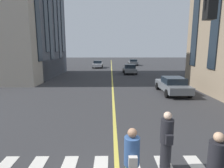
# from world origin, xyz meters

# --- Properties ---
(lane_centre_line) EXTENTS (80.00, 0.16, 0.01)m
(lane_centre_line) POSITION_xyz_m (20.00, 0.00, 0.00)
(lane_centre_line) COLOR #D8C64C
(lane_centre_line) RESTS_ON ground_plane
(car_white_trailing) EXTENTS (3.90, 1.89, 1.40)m
(car_white_trailing) POSITION_xyz_m (33.43, 2.72, 0.70)
(car_white_trailing) COLOR silver
(car_white_trailing) RESTS_ON ground_plane
(car_grey_near) EXTENTS (4.40, 1.95, 1.37)m
(car_grey_near) POSITION_xyz_m (39.25, -4.90, 0.70)
(car_grey_near) COLOR slate
(car_grey_near) RESTS_ON ground_plane
(car_grey_oncoming) EXTENTS (3.90, 1.89, 1.40)m
(car_grey_oncoming) POSITION_xyz_m (24.49, -2.66, 0.70)
(car_grey_oncoming) COLOR slate
(car_grey_oncoming) RESTS_ON ground_plane
(car_grey_mid) EXTENTS (4.40, 1.95, 1.37)m
(car_grey_mid) POSITION_xyz_m (11.68, -4.90, 0.70)
(car_grey_mid) COLOR slate
(car_grey_mid) RESTS_ON ground_plane
(pedestrian_near) EXTENTS (0.50, 0.38, 1.75)m
(pedestrian_near) POSITION_xyz_m (0.80, -0.32, 0.88)
(pedestrian_near) COLOR #4C724C
(pedestrian_near) RESTS_ON ground_plane
(pedestrian_companion) EXTENTS (0.50, 0.38, 1.81)m
(pedestrian_companion) POSITION_xyz_m (1.82, -1.46, 0.91)
(pedestrian_companion) COLOR black
(pedestrian_companion) RESTS_ON ground_plane
(pedestrian_far) EXTENTS (0.38, 0.38, 1.77)m
(pedestrian_far) POSITION_xyz_m (0.54, -2.22, 0.89)
(pedestrian_far) COLOR beige
(pedestrian_far) RESTS_ON ground_plane
(building_left_near) EXTENTS (11.92, 10.78, 16.82)m
(building_left_near) POSITION_xyz_m (20.21, 12.83, 8.41)
(building_left_near) COLOR #A89E8E
(building_left_near) RESTS_ON ground_plane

